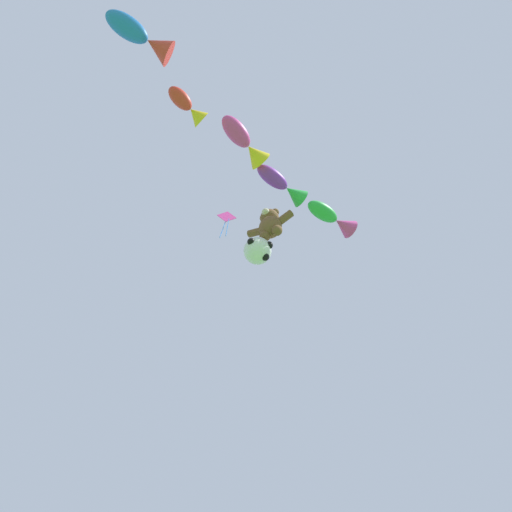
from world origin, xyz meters
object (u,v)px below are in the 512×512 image
object	(u,v)px
fish_kite_crimson	(188,107)
soccer_ball_kite	(258,251)
fish_kite_magenta	(246,143)
fish_kite_violet	(283,186)
diamond_kite	(226,219)
fish_kite_emerald	(333,218)
fish_kite_cobalt	(143,37)
teddy_bear_kite	(270,224)

from	to	relation	value
fish_kite_crimson	soccer_ball_kite	bearing A→B (deg)	91.33
soccer_ball_kite	fish_kite_magenta	size ratio (longest dim) A/B	0.52
fish_kite_violet	fish_kite_crimson	world-z (taller)	fish_kite_violet
fish_kite_magenta	diamond_kite	xyz separation A→B (m)	(-2.93, 3.08, 2.11)
fish_kite_emerald	fish_kite_cobalt	size ratio (longest dim) A/B	0.98
fish_kite_magenta	fish_kite_crimson	distance (m)	2.41
fish_kite_emerald	fish_kite_violet	size ratio (longest dim) A/B	0.95
fish_kite_crimson	teddy_bear_kite	bearing A→B (deg)	84.02
fish_kite_crimson	fish_kite_cobalt	world-z (taller)	fish_kite_cobalt
soccer_ball_kite	fish_kite_violet	size ratio (longest dim) A/B	0.50
fish_kite_magenta	fish_kite_cobalt	world-z (taller)	fish_kite_cobalt
teddy_bear_kite	fish_kite_violet	world-z (taller)	fish_kite_violet
fish_kite_violet	diamond_kite	xyz separation A→B (m)	(-3.42, 0.86, 2.00)
soccer_ball_kite	diamond_kite	bearing A→B (deg)	-172.09
soccer_ball_kite	fish_kite_magenta	bearing A→B (deg)	-68.46
fish_kite_magenta	fish_kite_cobalt	xyz separation A→B (m)	(-1.28, -4.57, 0.05)
fish_kite_cobalt	diamond_kite	world-z (taller)	diamond_kite
teddy_bear_kite	fish_kite_cobalt	distance (m)	7.75
fish_kite_cobalt	diamond_kite	distance (m)	8.09
teddy_bear_kite	fish_kite_violet	size ratio (longest dim) A/B	0.89
fish_kite_emerald	fish_kite_violet	xyz separation A→B (m)	(-1.21, -1.96, 0.73)
teddy_bear_kite	fish_kite_emerald	bearing A→B (deg)	24.49
fish_kite_violet	fish_kite_cobalt	size ratio (longest dim) A/B	1.03
fish_kite_crimson	fish_kite_magenta	bearing A→B (deg)	60.71
fish_kite_emerald	fish_kite_violet	distance (m)	2.42
diamond_kite	fish_kite_magenta	bearing A→B (deg)	-46.39
soccer_ball_kite	fish_kite_emerald	bearing A→B (deg)	16.26
soccer_ball_kite	fish_kite_magenta	distance (m)	4.10
fish_kite_violet	diamond_kite	distance (m)	4.06
soccer_ball_kite	fish_kite_violet	world-z (taller)	fish_kite_violet
fish_kite_violet	fish_kite_cobalt	bearing A→B (deg)	-104.62
fish_kite_emerald	diamond_kite	distance (m)	5.49
teddy_bear_kite	soccer_ball_kite	size ratio (longest dim) A/B	1.78
fish_kite_crimson	fish_kite_cobalt	size ratio (longest dim) A/B	0.70
fish_kite_violet	fish_kite_crimson	xyz separation A→B (m)	(-1.67, -4.31, -0.07)
fish_kite_crimson	fish_kite_violet	bearing A→B (deg)	68.84
fish_kite_emerald	fish_kite_cobalt	world-z (taller)	fish_kite_cobalt
fish_kite_crimson	fish_kite_cobalt	xyz separation A→B (m)	(-0.10, -2.47, 0.01)
teddy_bear_kite	diamond_kite	distance (m)	3.65
diamond_kite	teddy_bear_kite	bearing A→B (deg)	1.00
teddy_bear_kite	diamond_kite	world-z (taller)	diamond_kite
fish_kite_emerald	diamond_kite	bearing A→B (deg)	-166.61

